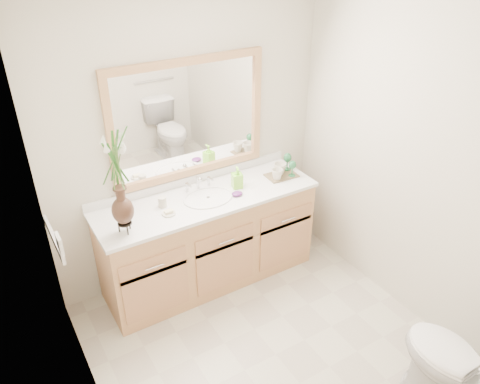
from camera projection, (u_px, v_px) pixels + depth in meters
floor at (276, 355)px, 3.43m from camera, size 2.60×2.60×0.00m
ceiling at (295, 7)px, 2.22m from camera, size 2.40×2.60×0.02m
wall_back at (189, 142)px, 3.79m from camera, size 2.40×0.02×2.40m
wall_front at (474, 371)px, 1.87m from camera, size 2.40×0.02×2.40m
wall_left at (84, 288)px, 2.29m from camera, size 0.02×2.60×2.40m
wall_right at (419, 170)px, 3.36m from camera, size 0.02×2.60×2.40m
vanity at (209, 240)px, 3.98m from camera, size 1.80×0.55×0.80m
counter at (207, 199)px, 3.77m from camera, size 1.84×0.57×0.03m
sink at (208, 204)px, 3.78m from camera, size 0.38×0.34×0.23m
mirror at (189, 120)px, 3.67m from camera, size 1.32×0.04×0.97m
switch_plate at (59, 244)px, 2.97m from camera, size 0.02×0.12×0.12m
toilet at (457, 369)px, 2.88m from camera, size 0.42×0.75×0.74m
flower_vase at (117, 168)px, 3.09m from camera, size 0.18×0.18×0.75m
tumbler at (162, 202)px, 3.62m from camera, size 0.06×0.06×0.08m
soap_dish at (169, 213)px, 3.54m from camera, size 0.11×0.11×0.03m
soap_bottle at (237, 178)px, 3.86m from camera, size 0.09×0.09×0.17m
purple_dish at (237, 194)px, 3.78m from camera, size 0.11×0.10×0.03m
tray at (282, 175)px, 4.07m from camera, size 0.28×0.19×0.01m
mug_left at (277, 174)px, 3.97m from camera, size 0.13×0.12×0.10m
mug_right at (280, 168)px, 4.05m from camera, size 0.15×0.15×0.11m
goblet_front at (292, 166)px, 4.00m from camera, size 0.06×0.06×0.14m
goblet_back at (287, 159)px, 4.10m from camera, size 0.07×0.07×0.16m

